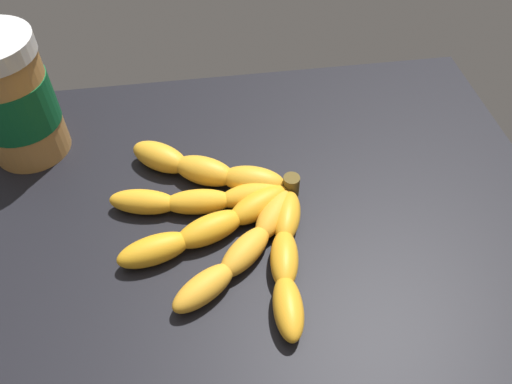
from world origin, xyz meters
TOP-DOWN VIEW (x-y plane):
  - ground_plane at (0.00, 0.00)cm, footprint 73.68×56.81cm
  - banana_bunch at (2.90, 0.25)cm, footprint 23.17×30.45cm
  - peanut_butter_jar at (26.94, -16.17)cm, footprint 10.15×10.15cm

SIDE VIEW (x-z plane):
  - ground_plane at x=0.00cm, z-range -3.21..0.00cm
  - banana_bunch at x=2.90cm, z-range -0.17..3.38cm
  - peanut_butter_jar at x=26.94cm, z-range -0.03..16.48cm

